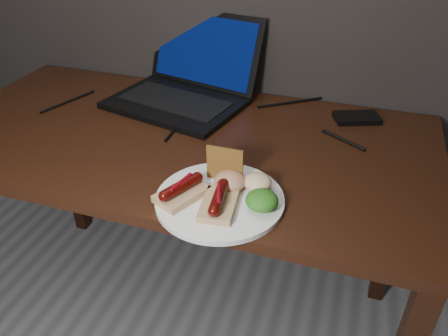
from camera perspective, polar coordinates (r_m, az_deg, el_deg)
The scene contains 11 objects.
desk at distance 1.26m, azimuth -5.76°, elevation 0.75°, with size 1.40×0.70×0.75m.
laptop at distance 1.41m, azimuth -5.02°, elevation 10.86°, with size 0.47×0.44×0.25m.
hard_drive at distance 1.35m, azimuth 16.96°, elevation 6.28°, with size 0.13×0.07×0.02m, color black.
desk_cables at distance 1.32m, azimuth -1.89°, elevation 7.06°, with size 0.95×0.41×0.01m.
plate at distance 0.96m, azimuth -0.56°, elevation -4.13°, with size 0.28×0.28×0.01m, color white.
bread_sausage_left at distance 0.95m, azimuth -5.56°, elevation -2.98°, with size 0.11×0.13×0.04m.
bread_sausage_center at distance 0.92m, azimuth -0.68°, elevation -4.38°, with size 0.08×0.12×0.04m.
crispbread at distance 0.99m, azimuth 0.10°, elevation 0.48°, with size 0.09×0.01×0.09m, color olive.
salad_greens at distance 0.92m, azimuth 4.96°, elevation -4.23°, with size 0.07×0.07×0.04m, color #1C5310.
salsa_mound at distance 0.97m, azimuth 0.81°, elevation -1.68°, with size 0.07×0.07×0.04m, color #9B1E0F.
coleslaw_mound at distance 0.97m, azimuth 4.38°, elevation -1.84°, with size 0.06×0.06×0.04m, color beige.
Camera 1 is at (0.45, 0.41, 1.34)m, focal length 35.00 mm.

